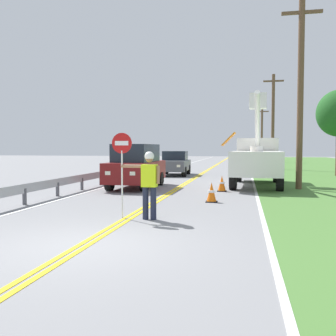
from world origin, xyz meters
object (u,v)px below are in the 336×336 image
utility_pole_mid (273,120)px  traffic_cone_lead (212,193)px  utility_bucket_truck (257,158)px  utility_pole_near (300,91)px  oncoming_suv_nearest (136,166)px  stop_sign_paddle (122,156)px  flagger_worker (149,181)px  utility_pole_far (262,133)px  oncoming_sedan_second (175,163)px  traffic_cone_mid (222,184)px

utility_pole_mid → traffic_cone_lead: utility_pole_mid is taller
utility_bucket_truck → utility_pole_near: size_ratio=0.79×
oncoming_suv_nearest → stop_sign_paddle: bearing=-76.4°
flagger_worker → utility_bucket_truck: (3.14, 10.23, 0.35)m
utility_pole_far → oncoming_suv_nearest: bearing=-101.6°
utility_pole_far → flagger_worker: bearing=-96.3°
oncoming_sedan_second → traffic_cone_lead: (3.68, -12.74, -0.50)m
stop_sign_paddle → oncoming_sedan_second: bearing=95.4°
utility_bucket_truck → traffic_cone_mid: utility_bucket_truck is taller
utility_bucket_truck → utility_pole_far: (1.71, 33.64, 2.57)m
utility_bucket_truck → utility_pole_mid: utility_pole_mid is taller
oncoming_sedan_second → utility_pole_mid: 12.34m
flagger_worker → stop_sign_paddle: bearing=176.9°
stop_sign_paddle → utility_pole_far: bearing=82.7°
oncoming_sedan_second → utility_pole_far: (7.17, 27.55, 3.13)m
flagger_worker → stop_sign_paddle: (-0.77, 0.04, 0.66)m
flagger_worker → utility_pole_far: utility_pole_far is taller
oncoming_suv_nearest → traffic_cone_mid: size_ratio=6.62×
stop_sign_paddle → utility_pole_mid: bearing=77.3°
stop_sign_paddle → traffic_cone_mid: 7.41m
oncoming_sedan_second → traffic_cone_lead: bearing=-73.9°
utility_pole_near → traffic_cone_mid: utility_pole_near is taller
utility_bucket_truck → utility_pole_far: bearing=87.1°
utility_pole_far → utility_pole_mid: bearing=-89.5°
stop_sign_paddle → utility_pole_far: size_ratio=0.31×
flagger_worker → utility_pole_near: utility_pole_near is taller
oncoming_sedan_second → traffic_cone_mid: 10.14m
stop_sign_paddle → utility_pole_near: utility_pole_near is taller
flagger_worker → oncoming_sedan_second: size_ratio=0.44×
oncoming_suv_nearest → utility_pole_mid: bearing=66.9°
traffic_cone_lead → utility_bucket_truck: bearing=75.0°
oncoming_suv_nearest → oncoming_sedan_second: oncoming_suv_nearest is taller
utility_pole_mid → traffic_cone_lead: size_ratio=12.21×
flagger_worker → traffic_cone_mid: 7.15m
oncoming_suv_nearest → oncoming_sedan_second: 8.65m
traffic_cone_mid → flagger_worker: bearing=-102.4°
traffic_cone_lead → traffic_cone_mid: 3.37m
utility_bucket_truck → oncoming_suv_nearest: utility_bucket_truck is taller
utility_bucket_truck → traffic_cone_lead: 6.96m
utility_bucket_truck → utility_pole_mid: size_ratio=0.81×
oncoming_sedan_second → traffic_cone_mid: bearing=-67.6°
oncoming_sedan_second → traffic_cone_lead: 13.27m
oncoming_suv_nearest → utility_pole_near: utility_pole_near is taller
utility_pole_far → traffic_cone_lead: (-3.48, -40.29, -3.62)m
oncoming_suv_nearest → utility_pole_near: size_ratio=0.53×
utility_pole_mid → traffic_cone_mid: bearing=-100.6°
utility_pole_far → traffic_cone_lead: bearing=-94.9°
utility_pole_far → utility_bucket_truck: bearing=-92.9°
utility_pole_near → traffic_cone_mid: 5.69m
flagger_worker → utility_pole_near: (5.00, 8.61, 3.49)m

